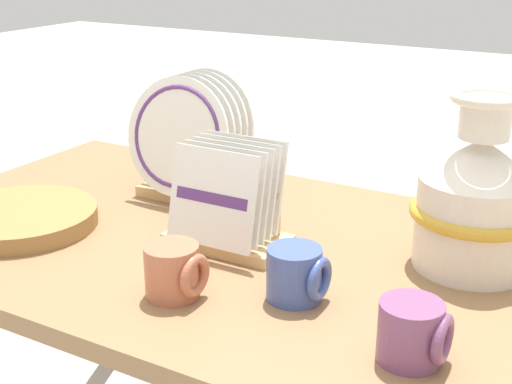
% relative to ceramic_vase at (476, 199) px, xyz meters
% --- Properties ---
extents(display_table, '(1.53, 0.82, 0.68)m').
position_rel_ceramic_vase_xyz_m(display_table, '(-0.37, -0.12, -0.20)').
color(display_table, olive).
rests_on(display_table, ground_plane).
extents(ceramic_vase, '(0.23, 0.23, 0.31)m').
position_rel_ceramic_vase_xyz_m(ceramic_vase, '(0.00, 0.00, 0.00)').
color(ceramic_vase, silver).
rests_on(ceramic_vase, display_table).
extents(dish_rack_round_plates, '(0.26, 0.17, 0.28)m').
position_rel_ceramic_vase_xyz_m(dish_rack_round_plates, '(-0.63, 0.04, -0.00)').
color(dish_rack_round_plates, tan).
rests_on(dish_rack_round_plates, display_table).
extents(dish_rack_square_plates, '(0.23, 0.15, 0.20)m').
position_rel_ceramic_vase_xyz_m(dish_rack_square_plates, '(-0.42, -0.14, -0.05)').
color(dish_rack_square_plates, tan).
rests_on(dish_rack_square_plates, display_table).
extents(wicker_charger_stack, '(0.30, 0.30, 0.04)m').
position_rel_ceramic_vase_xyz_m(wicker_charger_stack, '(-0.83, -0.27, -0.11)').
color(wicker_charger_stack, olive).
rests_on(wicker_charger_stack, display_table).
extents(mug_plum_glaze, '(0.10, 0.09, 0.09)m').
position_rel_ceramic_vase_xyz_m(mug_plum_glaze, '(0.01, -0.34, -0.08)').
color(mug_plum_glaze, '#7A4770').
rests_on(mug_plum_glaze, display_table).
extents(mug_cobalt_glaze, '(0.10, 0.09, 0.09)m').
position_rel_ceramic_vase_xyz_m(mug_cobalt_glaze, '(-0.21, -0.26, -0.08)').
color(mug_cobalt_glaze, '#42569E').
rests_on(mug_cobalt_glaze, display_table).
extents(mug_terracotta_glaze, '(0.10, 0.09, 0.09)m').
position_rel_ceramic_vase_xyz_m(mug_terracotta_glaze, '(-0.39, -0.35, -0.08)').
color(mug_terracotta_glaze, '#B76647').
rests_on(mug_terracotta_glaze, display_table).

